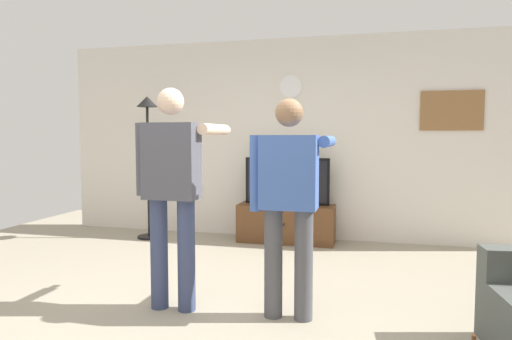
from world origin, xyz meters
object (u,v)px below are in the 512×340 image
television (287,181)px  person_standing_nearer_couch (289,195)px  tv_stand (286,223)px  person_standing_nearer_lamp (172,184)px  wall_clock (291,87)px  framed_picture (452,111)px  floor_lamp (148,137)px

television → person_standing_nearer_couch: person_standing_nearer_couch is taller
tv_stand → person_standing_nearer_lamp: size_ratio=0.71×
wall_clock → person_standing_nearer_lamp: 3.02m
wall_clock → framed_picture: (2.02, 0.00, -0.35)m
framed_picture → floor_lamp: (-3.88, -0.51, -0.33)m
person_standing_nearer_lamp → person_standing_nearer_couch: 0.93m
person_standing_nearer_lamp → television: bearing=80.0°
floor_lamp → person_standing_nearer_lamp: size_ratio=1.09×
person_standing_nearer_couch → tv_stand: bearing=101.0°
tv_stand → television: 0.56m
television → wall_clock: size_ratio=3.70×
wall_clock → tv_stand: bearing=-90.0°
television → framed_picture: size_ratio=1.50×
floor_lamp → person_standing_nearer_couch: bearing=-43.8°
wall_clock → person_standing_nearer_couch: wall_clock is taller
wall_clock → floor_lamp: (-1.86, -0.50, -0.68)m
floor_lamp → tv_stand: bearing=6.5°
floor_lamp → person_standing_nearer_couch: floor_lamp is taller
floor_lamp → person_standing_nearer_lamp: floor_lamp is taller
television → wall_clock: wall_clock is taller
wall_clock → framed_picture: wall_clock is taller
floor_lamp → person_standing_nearer_lamp: (1.41, -2.29, -0.37)m
television → person_standing_nearer_couch: size_ratio=0.67×
tv_stand → floor_lamp: bearing=-173.5°
television → floor_lamp: floor_lamp is taller
framed_picture → person_standing_nearer_couch: bearing=-119.3°
floor_lamp → person_standing_nearer_lamp: 2.72m
framed_picture → person_standing_nearer_lamp: framed_picture is taller
television → floor_lamp: 1.96m
television → person_standing_nearer_couch: (0.48, -2.51, 0.15)m
wall_clock → floor_lamp: size_ratio=0.16×
tv_stand → person_standing_nearer_couch: (0.48, -2.46, 0.70)m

